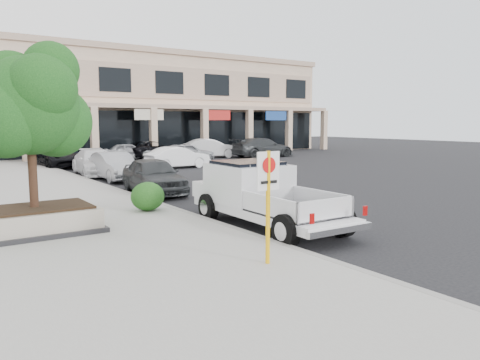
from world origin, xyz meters
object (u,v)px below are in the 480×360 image
(curb_car_c, at_px, (96,162))
(lot_car_d, at_px, (151,149))
(curb_car_d, at_px, (59,155))
(lot_car_e, at_px, (129,151))
(no_parking_sign, at_px, (268,192))
(lot_car_b, at_px, (178,157))
(planter, at_px, (35,220))
(pickup_truck, at_px, (269,196))
(curb_car_b, at_px, (115,166))
(lot_car_f, at_px, (210,148))
(planter_tree, at_px, (33,107))
(curb_car_a, at_px, (154,176))
(lot_car_a, at_px, (187,152))
(lot_car_c, at_px, (263,147))

(curb_car_c, bearing_deg, lot_car_d, 57.52)
(curb_car_d, relative_size, lot_car_e, 1.47)
(no_parking_sign, height_order, lot_car_b, no_parking_sign)
(planter, height_order, pickup_truck, pickup_truck)
(planter, relative_size, pickup_truck, 0.54)
(curb_car_b, bearing_deg, curb_car_c, 91.39)
(lot_car_f, bearing_deg, lot_car_b, 150.50)
(planter_tree, bearing_deg, lot_car_b, 51.38)
(curb_car_a, bearing_deg, no_parking_sign, -96.16)
(planter_tree, height_order, pickup_truck, planter_tree)
(curb_car_a, bearing_deg, lot_car_f, 58.30)
(curb_car_b, bearing_deg, curb_car_d, 93.87)
(lot_car_a, distance_m, lot_car_d, 5.31)
(lot_car_e, bearing_deg, curb_car_b, 169.73)
(curb_car_c, height_order, lot_car_f, lot_car_f)
(lot_car_e, bearing_deg, curb_car_c, 163.03)
(curb_car_a, distance_m, lot_car_e, 18.46)
(no_parking_sign, distance_m, curb_car_d, 25.38)
(lot_car_c, bearing_deg, planter, 131.10)
(planter, relative_size, no_parking_sign, 1.39)
(curb_car_c, height_order, lot_car_c, lot_car_c)
(curb_car_d, bearing_deg, no_parking_sign, -99.54)
(lot_car_d, relative_size, lot_car_f, 1.06)
(lot_car_f, bearing_deg, lot_car_a, 140.76)
(lot_car_c, height_order, lot_car_d, lot_car_c)
(curb_car_b, distance_m, curb_car_c, 2.88)
(curb_car_d, relative_size, lot_car_d, 1.14)
(lot_car_e, xyz_separation_m, lot_car_f, (6.33, -1.98, 0.13))
(pickup_truck, height_order, curb_car_a, pickup_truck)
(planter, bearing_deg, lot_car_a, 51.99)
(curb_car_c, distance_m, curb_car_d, 6.15)
(planter, relative_size, lot_car_d, 0.63)
(lot_car_c, bearing_deg, lot_car_a, 95.18)
(planter_tree, bearing_deg, curb_car_b, 61.00)
(lot_car_c, distance_m, lot_car_f, 4.51)
(lot_car_a, bearing_deg, lot_car_f, -49.11)
(planter_tree, relative_size, lot_car_e, 1.02)
(lot_car_c, relative_size, lot_car_e, 1.44)
(lot_car_b, xyz_separation_m, lot_car_d, (2.14, 9.07, 0.01))
(lot_car_b, distance_m, lot_car_e, 8.33)
(planter, xyz_separation_m, lot_car_b, (11.53, 14.41, 0.22))
(lot_car_a, xyz_separation_m, lot_car_b, (-2.70, -3.79, -0.02))
(no_parking_sign, bearing_deg, curb_car_d, 85.34)
(lot_car_a, bearing_deg, planter_tree, 147.33)
(no_parking_sign, bearing_deg, pickup_truck, 51.49)
(curb_car_c, distance_m, lot_car_e, 10.74)
(lot_car_c, bearing_deg, lot_car_f, 65.25)
(planter, xyz_separation_m, pickup_truck, (5.77, -2.52, 0.45))
(no_parking_sign, bearing_deg, planter, 120.79)
(planter, distance_m, lot_car_b, 18.46)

